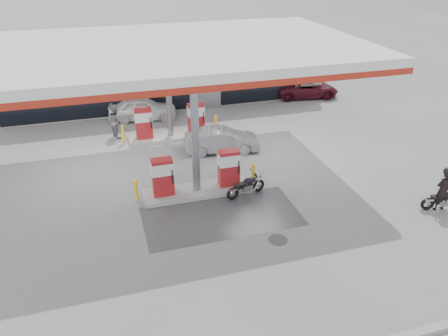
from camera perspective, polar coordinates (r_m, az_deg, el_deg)
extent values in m
plane|color=gray|center=(16.85, -1.95, -6.59)|extent=(90.00, 90.00, 0.00)
cube|color=#4C4C4F|center=(16.96, -0.31, -6.32)|extent=(6.00, 3.00, 0.00)
cylinder|color=#38383A|center=(15.86, 7.03, -9.28)|extent=(0.70, 0.70, 0.01)
cube|color=beige|center=(30.62, -9.90, 13.17)|extent=(22.00, 8.00, 4.00)
cube|color=black|center=(26.93, -8.62, 9.93)|extent=(18.00, 0.10, 2.60)
cube|color=#A62414|center=(26.31, -8.93, 14.24)|extent=(22.00, 0.25, 1.00)
cube|color=navy|center=(28.05, 5.87, 15.25)|extent=(3.50, 0.12, 0.80)
cube|color=gray|center=(27.53, -2.30, 9.96)|extent=(1.80, 0.14, 2.20)
cube|color=silver|center=(19.27, -6.15, 15.00)|extent=(16.00, 10.00, 0.60)
cube|color=#A62414|center=(14.63, -2.33, 10.31)|extent=(16.00, 0.12, 0.24)
cube|color=#A62414|center=(24.09, -8.49, 16.98)|extent=(16.00, 0.12, 0.24)
cylinder|color=gray|center=(17.30, -3.79, 4.14)|extent=(0.32, 0.32, 5.00)
cylinder|color=gray|center=(22.83, -7.27, 9.91)|extent=(0.32, 0.32, 5.00)
cube|color=#9E9E99|center=(18.44, -3.55, -2.99)|extent=(4.50, 1.30, 0.18)
cube|color=maroon|center=(17.79, -8.02, -1.16)|extent=(0.85, 0.48, 1.60)
cube|color=maroon|center=(18.32, 0.63, 0.03)|extent=(0.85, 0.48, 1.60)
cube|color=silver|center=(17.60, -8.10, -0.02)|extent=(0.88, 0.52, 0.50)
cube|color=silver|center=(18.14, 0.64, 1.15)|extent=(0.88, 0.52, 0.50)
cylinder|color=yellow|center=(17.92, -11.40, -2.86)|extent=(0.14, 0.14, 0.90)
cylinder|color=yellow|center=(18.85, 3.83, -0.71)|extent=(0.14, 0.14, 0.90)
cube|color=#9E9E99|center=(23.71, -6.92, 4.15)|extent=(4.50, 1.30, 0.18)
cube|color=maroon|center=(23.21, -10.45, 5.73)|extent=(0.85, 0.48, 1.60)
cube|color=maroon|center=(23.61, -3.68, 6.54)|extent=(0.85, 0.48, 1.60)
cube|color=silver|center=(23.06, -10.54, 6.65)|extent=(0.88, 0.52, 0.50)
cube|color=silver|center=(23.47, -3.71, 7.45)|extent=(0.88, 0.52, 0.50)
cylinder|color=yellow|center=(23.30, -13.04, 4.39)|extent=(0.14, 0.14, 0.90)
cylinder|color=yellow|center=(24.02, -1.08, 5.84)|extent=(0.14, 0.14, 0.90)
torus|color=black|center=(18.96, 25.04, -4.26)|extent=(0.57, 0.25, 0.55)
cube|color=gray|center=(19.25, 26.84, -3.94)|extent=(0.41, 0.30, 0.28)
cube|color=black|center=(19.14, 26.54, -3.73)|extent=(0.83, 0.27, 0.07)
cube|color=black|center=(18.98, 26.15, -3.39)|extent=(0.54, 0.33, 0.09)
cylinder|color=silver|center=(19.17, 25.42, -4.07)|extent=(0.82, 0.26, 0.07)
imported|color=black|center=(18.91, 26.66, -2.62)|extent=(0.65, 0.43, 1.75)
torus|color=black|center=(18.46, 4.54, -2.30)|extent=(0.58, 0.27, 0.56)
torus|color=black|center=(17.83, 1.14, -3.39)|extent=(0.58, 0.27, 0.56)
cube|color=gray|center=(18.12, 2.98, -2.60)|extent=(0.42, 0.31, 0.28)
cube|color=black|center=(18.00, 2.61, -2.46)|extent=(0.84, 0.30, 0.07)
ellipsoid|color=black|center=(18.04, 3.37, -1.66)|extent=(0.58, 0.42, 0.26)
cube|color=black|center=(17.84, 2.12, -2.20)|extent=(0.56, 0.35, 0.09)
cylinder|color=silver|center=(18.05, 4.13, -0.66)|extent=(0.21, 0.70, 0.03)
sphere|color=silver|center=(18.16, 4.41, -0.88)|extent=(0.17, 0.17, 0.17)
cylinder|color=silver|center=(18.04, 1.50, -3.07)|extent=(0.83, 0.29, 0.07)
imported|color=white|center=(26.32, -10.59, 7.67)|extent=(4.13, 2.13, 1.34)
imported|color=slate|center=(24.09, -13.94, 5.98)|extent=(0.91, 1.03, 1.79)
imported|color=gray|center=(21.78, -0.26, 3.65)|extent=(3.83, 1.82, 1.21)
imported|color=#591317|center=(28.91, -18.07, 8.49)|extent=(4.48, 2.30, 1.24)
imported|color=#50111E|center=(30.33, 10.70, 10.18)|extent=(4.47, 2.57, 1.17)
imported|color=black|center=(26.80, -10.24, 8.89)|extent=(1.23, 0.55, 2.07)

